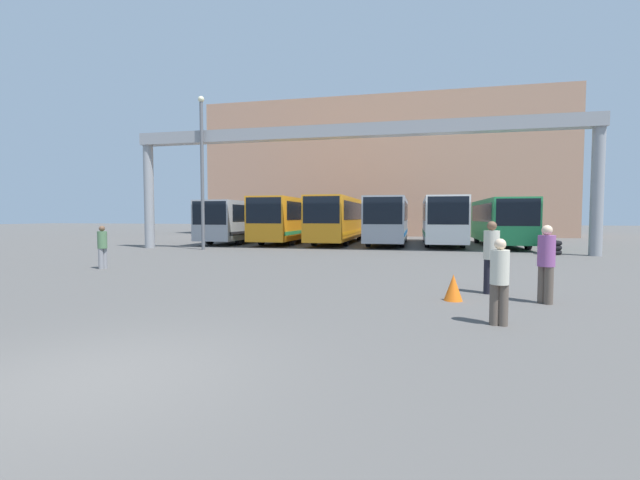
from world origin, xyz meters
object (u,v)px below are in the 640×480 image
Objects in this scene: bus_slot_0 at (241,219)px; lamp_post at (202,167)px; bus_slot_1 at (290,218)px; bus_slot_4 at (442,218)px; bus_slot_3 at (388,218)px; pedestrian_far_center at (546,262)px; tire_stack at (551,248)px; bus_slot_5 at (500,220)px; pedestrian_mid_right at (491,255)px; pedestrian_near_right at (102,246)px; bus_slot_2 at (339,217)px; traffic_cone at (453,288)px; pedestrian_mid_left at (499,279)px.

lamp_post reaches higher than bus_slot_0.
bus_slot_4 is (11.15, -0.18, -0.03)m from bus_slot_1.
lamp_post reaches higher than bus_slot_3.
pedestrian_far_center is (12.26, -20.78, -0.95)m from bus_slot_1.
tire_stack is 19.85m from lamp_post.
bus_slot_5 is 5.43× the size of pedestrian_mid_right.
pedestrian_far_center is at bearing -76.64° from bus_slot_3.
bus_slot_3 is 20.91m from pedestrian_far_center.
bus_slot_3 is 19.52m from pedestrian_near_right.
bus_slot_4 is (14.87, 0.57, 0.09)m from bus_slot_0.
bus_slot_4 is 1.26× the size of lamp_post.
lamp_post is at bearing -110.82° from bus_slot_1.
traffic_cone is (6.53, -21.19, -1.60)m from bus_slot_2.
pedestrian_near_right reaches higher than traffic_cone.
pedestrian_near_right is 0.91× the size of pedestrian_far_center.
pedestrian_mid_left is at bearing -81.41° from bus_slot_3.
bus_slot_2 is 18.69m from pedestrian_near_right.
pedestrian_mid_right is 0.21× the size of lamp_post.
bus_slot_3 reaches higher than bus_slot_5.
bus_slot_0 is at bearing 162.78° from tire_stack.
bus_slot_5 is at bearing -2.79° from bus_slot_3.
tire_stack is (8.83, -6.49, -1.50)m from bus_slot_3.
traffic_cone is at bearing -113.36° from tire_stack.
bus_slot_0 is 26.69m from pedestrian_mid_left.
bus_slot_5 is at bearing -0.19° from bus_slot_0.
bus_slot_1 reaches higher than tire_stack.
lamp_post is (-14.19, -7.80, 3.02)m from bus_slot_4.
bus_slot_4 is at bearing 127.08° from tire_stack.
bus_slot_2 is 3.79m from bus_slot_3.
lamp_post is at bearing -65.97° from pedestrian_mid_right.
bus_slot_4 is at bearing 87.49° from traffic_cone.
pedestrian_far_center is (14.46, -3.38, 0.08)m from pedestrian_near_right.
bus_slot_2 is 7.79× the size of pedestrian_mid_left.
bus_slot_4 is 20.65m from pedestrian_far_center.
tire_stack is at bearing 133.82° from pedestrian_near_right.
bus_slot_2 reaches higher than pedestrian_far_center.
pedestrian_mid_right is 3.39m from pedestrian_mid_left.
bus_slot_0 reaches higher than pedestrian_near_right.
bus_slot_3 is 1.07× the size of bus_slot_5.
pedestrian_far_center is at bearing -59.45° from bus_slot_1.
bus_slot_0 is 7.51m from bus_slot_2.
bus_slot_4 reaches higher than pedestrian_far_center.
bus_slot_1 is 7.41× the size of pedestrian_mid_left.
bus_slot_2 is at bearing 149.98° from tire_stack.
bus_slot_2 is 6.90× the size of pedestrian_far_center.
pedestrian_near_right is at bearing 164.32° from traffic_cone.
bus_slot_3 is 7.44m from bus_slot_5.
tire_stack is (5.41, 16.15, -0.48)m from pedestrian_mid_left.
pedestrian_mid_right is (11.26, -19.73, -0.91)m from bus_slot_1.
bus_slot_2 is 11.87× the size of tire_stack.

